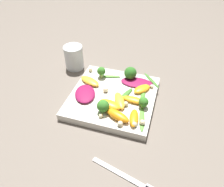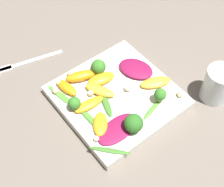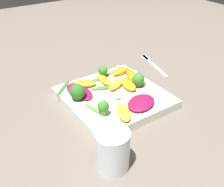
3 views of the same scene
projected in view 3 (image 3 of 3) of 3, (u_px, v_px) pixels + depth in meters
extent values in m
plane|color=#6B6056|center=(114.00, 101.00, 0.75)|extent=(2.40, 2.40, 0.00)
cube|color=silver|center=(114.00, 97.00, 0.74)|extent=(0.26, 0.26, 0.02)
cylinder|color=white|center=(112.00, 150.00, 0.52)|extent=(0.07, 0.07, 0.09)
cube|color=silver|center=(154.00, 65.00, 0.94)|extent=(0.05, 0.18, 0.01)
cube|color=silver|center=(146.00, 57.00, 0.99)|extent=(0.03, 0.04, 0.01)
ellipsoid|color=maroon|center=(79.00, 91.00, 0.74)|extent=(0.06, 0.11, 0.01)
ellipsoid|color=maroon|center=(141.00, 103.00, 0.69)|extent=(0.11, 0.09, 0.01)
ellipsoid|color=orange|center=(129.00, 85.00, 0.76)|extent=(0.05, 0.08, 0.02)
ellipsoid|color=orange|center=(121.00, 71.00, 0.83)|extent=(0.07, 0.04, 0.02)
ellipsoid|color=orange|center=(131.00, 76.00, 0.80)|extent=(0.05, 0.08, 0.02)
ellipsoid|color=orange|center=(104.00, 80.00, 0.79)|extent=(0.03, 0.08, 0.01)
ellipsoid|color=#FCAD33|center=(117.00, 84.00, 0.77)|extent=(0.08, 0.06, 0.02)
ellipsoid|color=#FCAD33|center=(123.00, 112.00, 0.65)|extent=(0.06, 0.08, 0.02)
ellipsoid|color=orange|center=(85.00, 84.00, 0.77)|extent=(0.07, 0.06, 0.02)
cylinder|color=#7A9E51|center=(78.00, 97.00, 0.71)|extent=(0.02, 0.02, 0.01)
sphere|color=#2D6B23|center=(77.00, 92.00, 0.70)|extent=(0.04, 0.04, 0.04)
cylinder|color=#7A9E51|center=(138.00, 84.00, 0.77)|extent=(0.01, 0.01, 0.01)
sphere|color=#387A28|center=(138.00, 79.00, 0.76)|extent=(0.04, 0.04, 0.04)
cylinder|color=#7A9E51|center=(103.00, 112.00, 0.65)|extent=(0.02, 0.02, 0.02)
sphere|color=#387A28|center=(103.00, 106.00, 0.64)|extent=(0.03, 0.03, 0.03)
cylinder|color=#84AD5B|center=(103.00, 75.00, 0.82)|extent=(0.01, 0.01, 0.01)
sphere|color=#387A28|center=(103.00, 71.00, 0.81)|extent=(0.03, 0.03, 0.03)
ellipsoid|color=#3D7528|center=(63.00, 88.00, 0.76)|extent=(0.07, 0.07, 0.00)
ellipsoid|color=#518E33|center=(94.00, 109.00, 0.67)|extent=(0.03, 0.07, 0.01)
ellipsoid|color=#47842D|center=(92.00, 81.00, 0.79)|extent=(0.09, 0.02, 0.01)
ellipsoid|color=#518E33|center=(114.00, 71.00, 0.85)|extent=(0.10, 0.03, 0.00)
ellipsoid|color=#3D7528|center=(104.00, 88.00, 0.76)|extent=(0.08, 0.04, 0.01)
sphere|color=beige|center=(74.00, 82.00, 0.78)|extent=(0.01, 0.01, 0.01)
sphere|color=beige|center=(115.00, 80.00, 0.78)|extent=(0.02, 0.02, 0.02)
sphere|color=beige|center=(107.00, 126.00, 0.61)|extent=(0.02, 0.02, 0.02)
sphere|color=beige|center=(118.00, 96.00, 0.71)|extent=(0.02, 0.02, 0.02)
sphere|color=beige|center=(126.00, 69.00, 0.85)|extent=(0.02, 0.02, 0.02)
sphere|color=beige|center=(135.00, 73.00, 0.83)|extent=(0.02, 0.02, 0.02)
sphere|color=beige|center=(144.00, 82.00, 0.78)|extent=(0.01, 0.01, 0.01)
sphere|color=beige|center=(119.00, 68.00, 0.85)|extent=(0.02, 0.02, 0.02)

